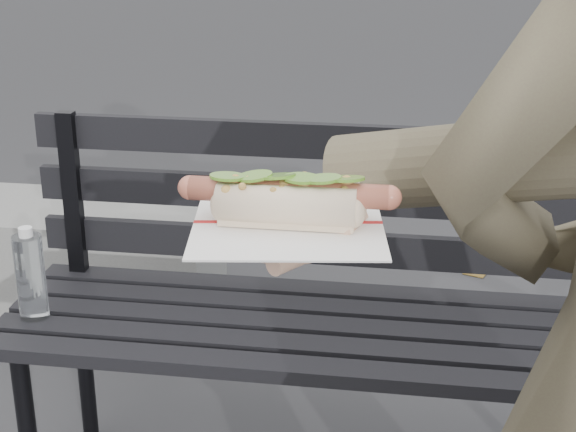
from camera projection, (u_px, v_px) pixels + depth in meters
The scene contains 3 objects.
park_bench at pixel (337, 292), 1.96m from camera, with size 1.50×0.44×0.88m.
concrete_block at pixel (36, 262), 2.92m from camera, with size 1.20×0.40×0.40m, color slate.
held_hotdog at pixel (491, 172), 0.91m from camera, with size 0.64×0.32×0.20m.
Camera 1 is at (0.20, -0.84, 1.38)m, focal length 55.00 mm.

